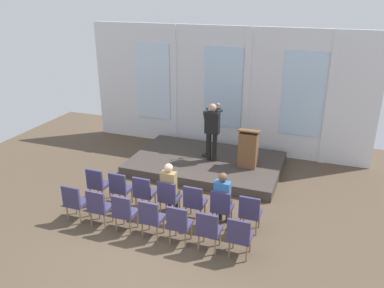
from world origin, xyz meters
TOP-DOWN VIEW (x-y plane):
  - ground_plane at (0.00, 0.00)m, footprint 15.12×15.12m
  - rear_partition at (0.03, 5.81)m, footprint 9.44×0.14m
  - stage_platform at (0.00, 4.08)m, footprint 4.46×2.87m
  - speaker at (0.17, 4.08)m, footprint 0.51×0.69m
  - mic_stand at (-0.08, 4.34)m, footprint 0.28×0.28m
  - lectern at (1.28, 4.03)m, footprint 0.60×0.48m
  - chair_r0_c0 at (-1.97, 1.21)m, footprint 0.46×0.44m
  - chair_r0_c1 at (-1.31, 1.21)m, footprint 0.46×0.44m
  - chair_r0_c2 at (-0.66, 1.21)m, footprint 0.46×0.44m
  - chair_r0_c3 at (0.00, 1.21)m, footprint 0.46×0.44m
  - audience_r0_c3 at (0.00, 1.29)m, footprint 0.36×0.39m
  - chair_r0_c4 at (0.66, 1.21)m, footprint 0.46×0.44m
  - chair_r0_c5 at (1.31, 1.21)m, footprint 0.46×0.44m
  - audience_r0_c5 at (1.31, 1.29)m, footprint 0.36×0.39m
  - chair_r0_c6 at (1.97, 1.21)m, footprint 0.46×0.44m
  - chair_r1_c0 at (-1.97, 0.26)m, footprint 0.46×0.44m
  - chair_r1_c1 at (-1.31, 0.26)m, footprint 0.46×0.44m
  - chair_r1_c2 at (-0.66, 0.26)m, footprint 0.46×0.44m
  - chair_r1_c3 at (0.00, 0.26)m, footprint 0.46×0.44m
  - chair_r1_c4 at (0.66, 0.26)m, footprint 0.46×0.44m
  - chair_r1_c5 at (1.31, 0.26)m, footprint 0.46×0.44m
  - chair_r1_c6 at (1.97, 0.26)m, footprint 0.46×0.44m

SIDE VIEW (x-z plane):
  - ground_plane at x=0.00m, z-range 0.00..0.00m
  - stage_platform at x=0.00m, z-range 0.00..0.30m
  - chair_r0_c0 at x=-1.97m, z-range 0.06..1.00m
  - chair_r0_c1 at x=-1.31m, z-range 0.06..1.00m
  - chair_r0_c2 at x=-0.66m, z-range 0.06..1.00m
  - chair_r0_c3 at x=0.00m, z-range 0.06..1.00m
  - chair_r0_c4 at x=0.66m, z-range 0.06..1.00m
  - chair_r0_c5 at x=1.31m, z-range 0.06..1.00m
  - chair_r0_c6 at x=1.97m, z-range 0.06..1.00m
  - chair_r1_c0 at x=-1.97m, z-range 0.06..1.00m
  - chair_r1_c1 at x=-1.31m, z-range 0.06..1.00m
  - chair_r1_c2 at x=-0.66m, z-range 0.06..1.00m
  - chair_r1_c3 at x=0.00m, z-range 0.06..1.00m
  - chair_r1_c4 at x=0.66m, z-range 0.06..1.00m
  - chair_r1_c5 at x=1.31m, z-range 0.06..1.00m
  - chair_r1_c6 at x=1.97m, z-range 0.06..1.00m
  - mic_stand at x=-0.08m, z-range -0.14..1.41m
  - audience_r0_c5 at x=1.31m, z-range 0.07..1.42m
  - audience_r0_c3 at x=0.00m, z-range 0.07..1.44m
  - lectern at x=1.28m, z-range 0.27..1.43m
  - speaker at x=0.17m, z-range 0.44..2.21m
  - rear_partition at x=0.03m, z-range 0.01..4.09m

